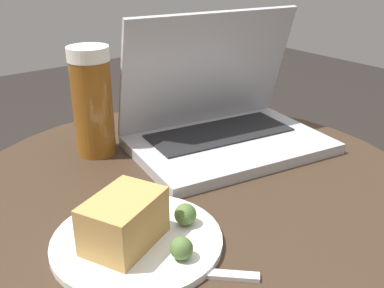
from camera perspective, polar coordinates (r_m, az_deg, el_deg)
table at (r=0.75m, az=0.02°, el=-13.97°), size 0.70×0.70×0.57m
napkin at (r=0.54m, az=-6.82°, el=-12.95°), size 0.17×0.13×0.00m
laptop at (r=0.79m, az=3.79°, el=3.19°), size 0.36×0.27×0.23m
beer_glass at (r=0.76m, az=-12.53°, el=5.27°), size 0.07×0.07×0.18m
snack_plate at (r=0.54m, az=-7.45°, el=-10.89°), size 0.20×0.20×0.07m
fork at (r=0.51m, az=-4.20°, el=-15.69°), size 0.15×0.14×0.00m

